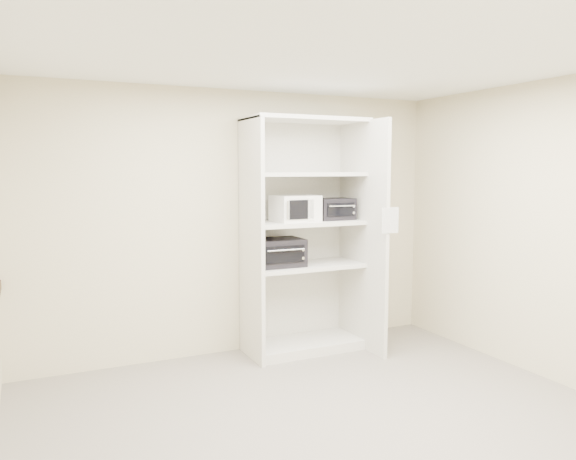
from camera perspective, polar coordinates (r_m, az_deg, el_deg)
name	(u,v)px	position (r m, az deg, el deg)	size (l,w,h in m)	color
floor	(334,427)	(4.41, 4.66, -19.36)	(4.50, 4.00, 0.01)	slate
ceiling	(337,53)	(4.06, 5.01, 17.52)	(4.50, 4.00, 0.01)	white
wall_back	(238,223)	(5.82, -5.08, 0.75)	(4.50, 0.02, 2.70)	beige
wall_right	(556,232)	(5.50, 25.58, -0.17)	(0.02, 4.00, 2.70)	beige
shelving_unit	(308,243)	(5.84, 2.10, -1.37)	(1.24, 0.92, 2.42)	silver
microwave	(295,208)	(5.72, 0.74, 2.21)	(0.44, 0.34, 0.27)	white
toaster_oven_upper	(333,209)	(5.93, 4.64, 2.14)	(0.39, 0.29, 0.23)	black
toaster_oven_lower	(277,252)	(5.69, -1.10, -2.29)	(0.50, 0.38, 0.28)	black
paper_sign	(390,220)	(5.58, 10.35, 0.97)	(0.19, 0.01, 0.25)	white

